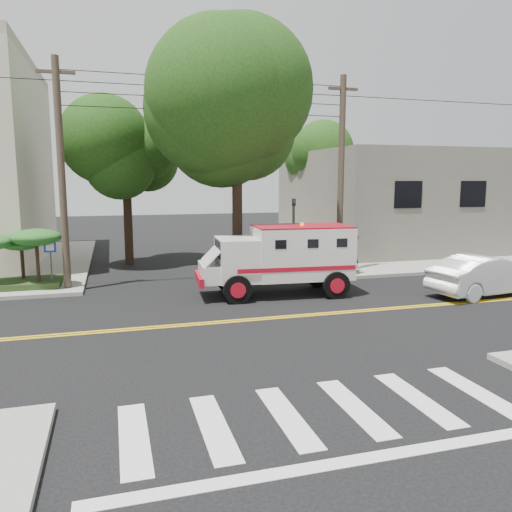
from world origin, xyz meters
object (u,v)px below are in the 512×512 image
object	(u,v)px
armored_truck	(283,256)
pedestrian_b	(349,254)
parked_sedan	(486,275)
pedestrian_a	(353,254)

from	to	relation	value
armored_truck	pedestrian_b	xyz separation A→B (m)	(4.32, 2.95, -0.52)
parked_sedan	pedestrian_b	bearing A→B (deg)	22.41
pedestrian_a	pedestrian_b	size ratio (longest dim) A/B	1.07
pedestrian_b	armored_truck	bearing A→B (deg)	35.43
armored_truck	parked_sedan	bearing A→B (deg)	-12.78
parked_sedan	pedestrian_a	xyz separation A→B (m)	(-3.22, 4.69, 0.28)
armored_truck	pedestrian_a	bearing A→B (deg)	33.82
armored_truck	pedestrian_b	size ratio (longest dim) A/B	3.53
parked_sedan	pedestrian_b	distance (m)	6.10
armored_truck	pedestrian_b	distance (m)	5.25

